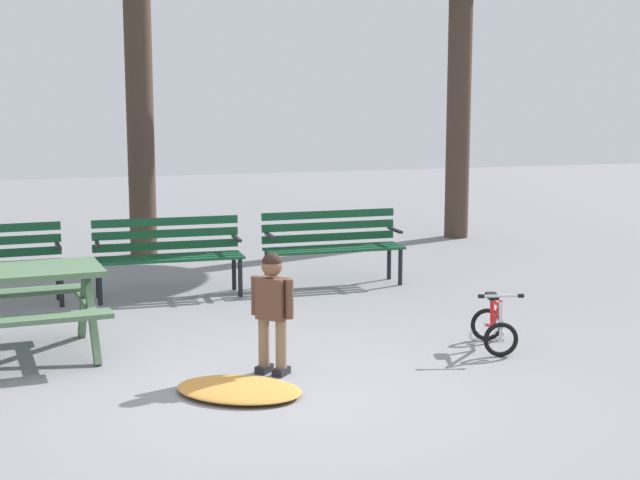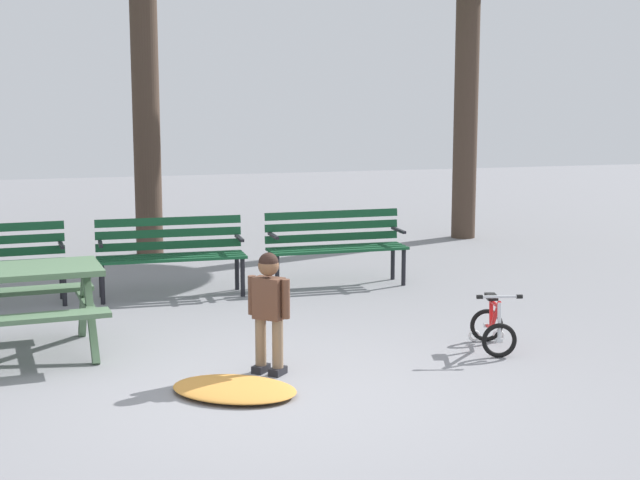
% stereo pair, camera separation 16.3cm
% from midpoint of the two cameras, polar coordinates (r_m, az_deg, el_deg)
% --- Properties ---
extents(ground, '(36.00, 36.00, 0.00)m').
position_cam_midpoint_polar(ground, '(7.25, -3.73, -9.20)').
color(ground, gray).
extents(park_bench_left, '(1.61, 0.48, 0.85)m').
position_cam_midpoint_polar(park_bench_left, '(10.58, -9.49, -0.60)').
color(park_bench_left, '#144728').
rests_on(park_bench_left, ground).
extents(park_bench_right, '(1.60, 0.47, 0.85)m').
position_cam_midpoint_polar(park_bench_right, '(11.03, 0.29, -0.08)').
color(park_bench_right, '#144728').
rests_on(park_bench_right, ground).
extents(child_standing, '(0.29, 0.29, 0.99)m').
position_cam_midpoint_polar(child_standing, '(7.61, -3.48, -3.82)').
color(child_standing, '#7F664C').
rests_on(child_standing, ground).
extents(kids_bicycle, '(0.47, 0.61, 0.54)m').
position_cam_midpoint_polar(kids_bicycle, '(8.54, 9.77, -5.08)').
color(kids_bicycle, black).
rests_on(kids_bicycle, ground).
extents(leaf_pile, '(1.19, 1.12, 0.07)m').
position_cam_midpoint_polar(leaf_pile, '(7.28, -5.49, -8.85)').
color(leaf_pile, '#C68438').
rests_on(leaf_pile, ground).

